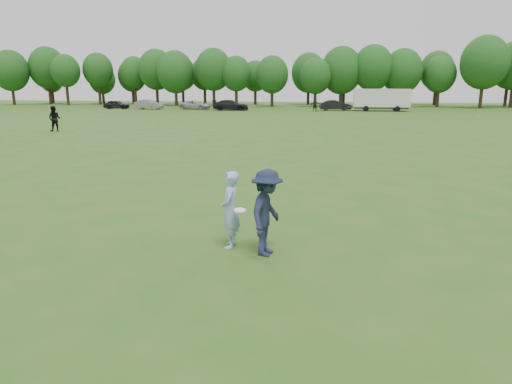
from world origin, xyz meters
The scene contains 14 objects.
ground centered at (0.00, 0.00, 0.00)m, with size 200.00×200.00×0.00m, color #265618.
thrower centered at (0.03, -0.39, 0.87)m, with size 0.63×0.41×1.73m, color #94B4E5.
defender centered at (0.90, -0.71, 0.94)m, with size 1.21×0.70×1.87m, color #1B223D.
player_far_a centered at (-19.93, 23.53, 1.01)m, with size 0.99×0.77×2.03m, color black.
player_far_d centered at (-0.88, 57.92, 0.97)m, with size 1.80×0.57×1.94m, color black.
car_a centered at (-32.89, 60.03, 0.69)m, with size 1.64×4.08×1.39m, color black.
car_b centered at (-27.25, 59.70, 0.75)m, with size 1.60×4.58×1.51m, color slate.
car_c centered at (-19.89, 60.81, 0.69)m, with size 2.30×4.98×1.38m, color #ACACB1.
car_d centered at (-13.62, 58.58, 0.78)m, with size 2.19×5.39×1.57m, color black.
car_f centered at (1.99, 60.95, 0.77)m, with size 1.64×4.70×1.55m, color black.
field_cone centered at (18.43, 46.83, 0.15)m, with size 0.28×0.28×0.30m, color orange.
disc_in_play centered at (0.29, -0.61, 0.93)m, with size 0.32×0.32×0.07m.
cargo_trailer centered at (8.65, 60.39, 1.78)m, with size 9.00×2.75×3.20m.
treeline centered at (2.81, 76.90, 6.26)m, with size 130.35×18.39×11.74m.
Camera 1 is at (2.28, -9.92, 3.54)m, focal length 32.00 mm.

